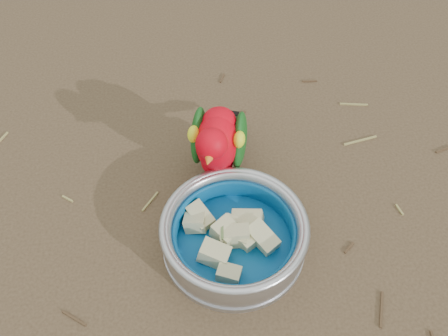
{
  "coord_description": "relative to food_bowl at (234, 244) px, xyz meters",
  "views": [
    {
      "loc": [
        -0.03,
        -0.34,
        0.64
      ],
      "look_at": [
        0.02,
        0.13,
        0.08
      ],
      "focal_mm": 40.0,
      "sensor_mm": 36.0,
      "label": 1
    }
  ],
  "objects": [
    {
      "name": "ground",
      "position": [
        -0.03,
        -0.05,
        -0.01
      ],
      "size": [
        60.0,
        60.0,
        0.0
      ],
      "primitive_type": "plane",
      "color": "brown"
    },
    {
      "name": "food_bowl",
      "position": [
        0.0,
        0.0,
        0.0
      ],
      "size": [
        0.21,
        0.21,
        0.02
      ],
      "primitive_type": "cylinder",
      "color": "#B2B2BA",
      "rests_on": "ground"
    },
    {
      "name": "bowl_wall",
      "position": [
        0.0,
        0.0,
        0.03
      ],
      "size": [
        0.21,
        0.21,
        0.04
      ],
      "primitive_type": null,
      "color": "#B2B2BA",
      "rests_on": "food_bowl"
    },
    {
      "name": "fruit_wedges",
      "position": [
        0.0,
        0.0,
        0.02
      ],
      "size": [
        0.13,
        0.13,
        0.03
      ],
      "primitive_type": null,
      "color": "#C4BD8C",
      "rests_on": "food_bowl"
    },
    {
      "name": "lory_parrot",
      "position": [
        -0.01,
        0.13,
        0.07
      ],
      "size": [
        0.13,
        0.2,
        0.15
      ],
      "primitive_type": null,
      "rotation": [
        0.0,
        0.0,
        -3.42
      ],
      "color": "red",
      "rests_on": "ground"
    },
    {
      "name": "ground_debris",
      "position": [
        -0.04,
        -0.03,
        -0.01
      ],
      "size": [
        0.9,
        0.8,
        0.01
      ],
      "primitive_type": null,
      "color": "#988B4E",
      "rests_on": "ground"
    }
  ]
}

